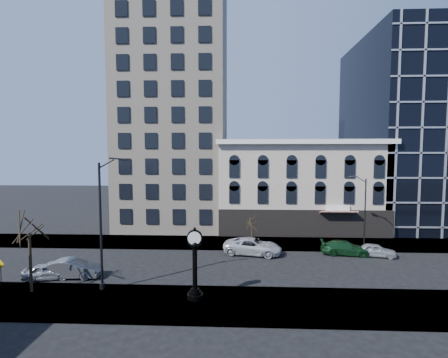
{
  "coord_description": "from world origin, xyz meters",
  "views": [
    {
      "loc": [
        3.48,
        -30.07,
        10.5
      ],
      "look_at": [
        2.0,
        4.0,
        8.0
      ],
      "focal_mm": 26.0,
      "sensor_mm": 36.0,
      "label": 1
    }
  ],
  "objects_px": {
    "street_clock": "(195,266)",
    "street_lamp_near": "(110,188)",
    "car_near_b": "(72,268)",
    "car_near_a": "(49,271)",
    "warning_sign": "(1,268)"
  },
  "relations": [
    {
      "from": "street_clock",
      "to": "car_near_b",
      "type": "distance_m",
      "value": 11.89
    },
    {
      "from": "street_clock",
      "to": "warning_sign",
      "type": "distance_m",
      "value": 15.6
    },
    {
      "from": "street_clock",
      "to": "street_lamp_near",
      "type": "distance_m",
      "value": 8.79
    },
    {
      "from": "street_clock",
      "to": "car_near_a",
      "type": "distance_m",
      "value": 13.5
    },
    {
      "from": "street_clock",
      "to": "car_near_b",
      "type": "bearing_deg",
      "value": 150.36
    },
    {
      "from": "warning_sign",
      "to": "car_near_a",
      "type": "height_order",
      "value": "warning_sign"
    },
    {
      "from": "street_lamp_near",
      "to": "car_near_b",
      "type": "relative_size",
      "value": 2.16
    },
    {
      "from": "street_lamp_near",
      "to": "car_near_a",
      "type": "distance_m",
      "value": 9.78
    },
    {
      "from": "street_clock",
      "to": "warning_sign",
      "type": "bearing_deg",
      "value": 164.49
    },
    {
      "from": "warning_sign",
      "to": "car_near_a",
      "type": "xyz_separation_m",
      "value": [
        2.59,
        2.1,
        -0.96
      ]
    },
    {
      "from": "car_near_a",
      "to": "car_near_b",
      "type": "xyz_separation_m",
      "value": [
        1.81,
        0.41,
        0.12
      ]
    },
    {
      "from": "street_lamp_near",
      "to": "car_near_a",
      "type": "relative_size",
      "value": 2.64
    },
    {
      "from": "street_clock",
      "to": "street_lamp_near",
      "type": "relative_size",
      "value": 0.5
    },
    {
      "from": "car_near_a",
      "to": "street_clock",
      "type": "bearing_deg",
      "value": -119.44
    },
    {
      "from": "street_clock",
      "to": "car_near_a",
      "type": "bearing_deg",
      "value": 154.53
    }
  ]
}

